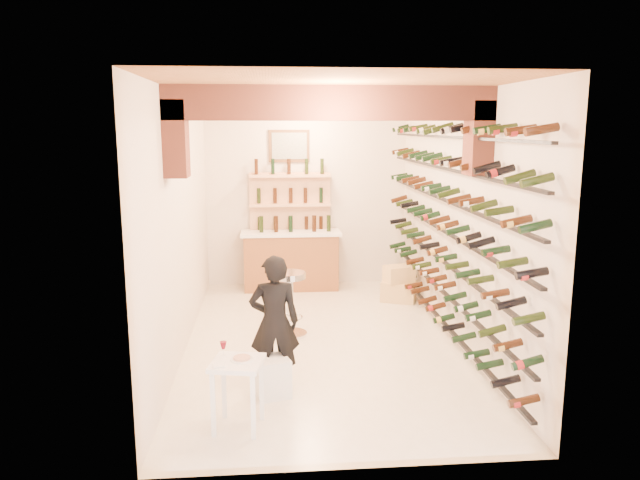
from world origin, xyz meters
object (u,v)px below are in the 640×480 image
Objects in this scene: white_stool at (273,377)px; chrome_barstool at (290,299)px; back_counter at (291,259)px; person at (274,322)px; crate_lower at (399,291)px; wine_rack at (440,224)px; tasting_table at (237,373)px.

chrome_barstool is (0.26, 1.84, 0.30)m from white_stool.
back_counter is 4.16× the size of white_stool.
chrome_barstool is (-0.10, -2.37, -0.03)m from back_counter.
chrome_barstool is at bearing -92.51° from back_counter.
crate_lower is (2.03, 3.10, -0.57)m from person.
wine_rack is 7.10× the size of tasting_table.
white_stool is at bearing -94.88° from back_counter.
crate_lower is (1.70, -0.91, -0.37)m from back_counter.
tasting_table is (-0.69, -4.87, 0.01)m from back_counter.
chrome_barstool is (0.58, 2.50, -0.04)m from tasting_table.
white_stool is 0.28× the size of person.
crate_lower is (1.80, 1.46, -0.34)m from chrome_barstool.
wine_rack reaches higher than back_counter.
white_stool is 0.56m from person.
wine_rack is at bearing -150.78° from person.
tasting_table is 1.96× the size of white_stool.
wine_rack reaches higher than tasting_table.
chrome_barstool reaches higher than crate_lower.
back_counter reaches higher than chrome_barstool.
crate_lower is at bearing 58.00° from white_stool.
tasting_table is 4.63m from crate_lower.
wine_rack is at bearing 52.79° from tasting_table.
white_stool is (0.33, 0.66, -0.34)m from tasting_table.
back_counter is 4.23m from white_stool.
white_stool is at bearing 78.95° from person.
crate_lower is at bearing 94.31° from wine_rack.
wine_rack is at bearing -55.34° from back_counter.
chrome_barstool is 2.35m from crate_lower.
tasting_table reaches higher than crate_lower.
person is 2.75× the size of crate_lower.
tasting_table is at bearing -138.62° from wine_rack.
white_stool is 1.88m from chrome_barstool.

